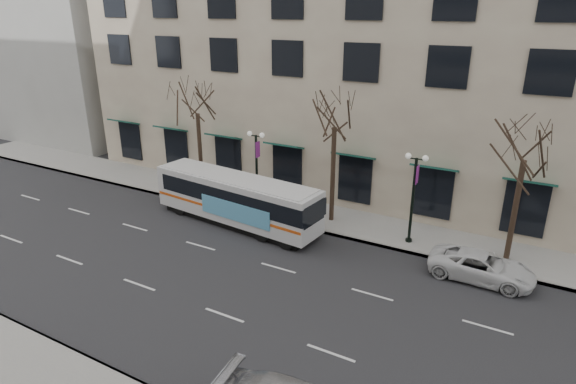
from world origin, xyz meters
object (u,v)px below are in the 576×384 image
Objects in this scene: lamp_post_right at (413,195)px; city_bus at (237,199)px; tree_far_right at (528,141)px; tree_far_left at (197,99)px; tree_far_mid at (335,111)px; lamp_post_left at (257,167)px; white_pickup at (481,267)px.

lamp_post_right is 0.46× the size of city_bus.
lamp_post_right is (-4.99, -0.60, -3.48)m from tree_far_right.
tree_far_left reaches higher than lamp_post_right.
tree_far_right is at bearing -0.00° from tree_far_mid.
tree_far_left is 20.00m from tree_far_right.
lamp_post_left is 10.00m from lamp_post_right.
tree_far_left is 1.60× the size of lamp_post_right.
white_pickup is (4.09, -2.02, -2.26)m from lamp_post_right.
tree_far_right is at bearing 0.00° from tree_far_left.
white_pickup is at bearing -26.33° from lamp_post_right.
lamp_post_right reaches higher than white_pickup.
tree_far_left reaches higher than city_bus.
lamp_post_left is at bearing -173.15° from tree_far_mid.
tree_far_mid reaches higher than city_bus.
city_bus is at bearing -148.09° from tree_far_mid.
tree_far_left is at bearing -180.00° from tree_far_mid.
tree_far_left is at bearing 82.71° from white_pickup.
tree_far_right is 1.55× the size of lamp_post_left.
tree_far_right is 15.91m from city_bus.
tree_far_right reaches higher than lamp_post_right.
tree_far_left is at bearing 180.00° from tree_far_right.
city_bus reaches higher than white_pickup.
tree_far_mid is 7.79m from city_bus.
city_bus is at bearing -30.61° from tree_far_left.
tree_far_right is (10.00, -0.00, -0.48)m from tree_far_mid.
tree_far_left is 20.20m from white_pickup.
city_bus is (-9.88, -2.43, -1.30)m from lamp_post_right.
tree_far_mid is 11.33m from white_pickup.
tree_far_left is 6.29m from lamp_post_left.
tree_far_right is at bearing 6.85° from lamp_post_right.
city_bus is (5.13, -3.03, -5.06)m from tree_far_left.
lamp_post_right is at bearing 0.00° from lamp_post_left.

